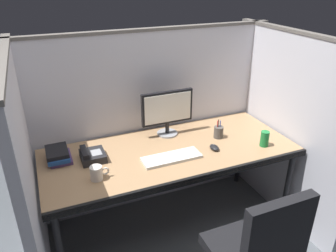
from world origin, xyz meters
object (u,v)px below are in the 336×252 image
at_px(keyboard_main, 172,158).
at_px(desk_phone, 92,156).
at_px(book_stack, 58,155).
at_px(pen_cup, 219,132).
at_px(desk, 171,156).
at_px(soda_can, 265,139).
at_px(coffee_mug, 97,173).
at_px(monitor_center, 167,110).
at_px(computer_mouse, 214,147).

xyz_separation_m(keyboard_main, desk_phone, (-0.53, 0.21, 0.02)).
distance_m(book_stack, pen_cup, 1.24).
height_order(desk, soda_can, soda_can).
bearing_deg(keyboard_main, coffee_mug, -175.58).
height_order(desk, coffee_mug, coffee_mug).
relative_size(monitor_center, computer_mouse, 4.48).
bearing_deg(desk, pen_cup, 6.83).
xyz_separation_m(keyboard_main, book_stack, (-0.75, 0.30, 0.03)).
bearing_deg(book_stack, computer_mouse, -14.84).
xyz_separation_m(computer_mouse, desk_phone, (-0.88, 0.21, 0.02)).
bearing_deg(soda_can, pen_cup, 134.47).
xyz_separation_m(computer_mouse, coffee_mug, (-0.90, -0.04, 0.03)).
bearing_deg(coffee_mug, monitor_center, 32.05).
bearing_deg(desk, monitor_center, 73.34).
distance_m(desk, monitor_center, 0.38).
height_order(coffee_mug, book_stack, coffee_mug).
bearing_deg(book_stack, desk, -13.11).
xyz_separation_m(soda_can, pen_cup, (-0.25, 0.26, -0.01)).
height_order(computer_mouse, desk_phone, desk_phone).
distance_m(coffee_mug, book_stack, 0.39).
relative_size(keyboard_main, computer_mouse, 4.48).
bearing_deg(soda_can, computer_mouse, 165.62).
bearing_deg(desk_phone, book_stack, 159.78).
bearing_deg(soda_can, keyboard_main, 172.61).
xyz_separation_m(desk, keyboard_main, (-0.04, -0.11, 0.06)).
relative_size(desk, book_stack, 8.50).
bearing_deg(desk_phone, soda_can, -13.72).
height_order(keyboard_main, book_stack, book_stack).
bearing_deg(computer_mouse, pen_cup, 51.06).
xyz_separation_m(soda_can, desk_phone, (-1.27, 0.31, -0.03)).
bearing_deg(computer_mouse, keyboard_main, -179.59).
relative_size(desk, computer_mouse, 19.79).
xyz_separation_m(monitor_center, soda_can, (0.61, -0.47, -0.15)).
xyz_separation_m(coffee_mug, soda_can, (1.28, -0.05, 0.01)).
relative_size(keyboard_main, book_stack, 1.92).
height_order(monitor_center, keyboard_main, monitor_center).
distance_m(monitor_center, soda_can, 0.79).
bearing_deg(pen_cup, monitor_center, 149.17).
relative_size(desk, desk_phone, 10.00).
bearing_deg(soda_can, desk, 163.46).
bearing_deg(desk_phone, pen_cup, -2.86).
relative_size(monitor_center, keyboard_main, 1.00).
distance_m(computer_mouse, book_stack, 1.14).
relative_size(monitor_center, pen_cup, 2.77).
distance_m(monitor_center, book_stack, 0.90).
distance_m(coffee_mug, soda_can, 1.28).
distance_m(keyboard_main, soda_can, 0.75).
bearing_deg(monitor_center, coffee_mug, -147.95).
bearing_deg(monitor_center, pen_cup, -30.83).
bearing_deg(desk_phone, desk, -10.22).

